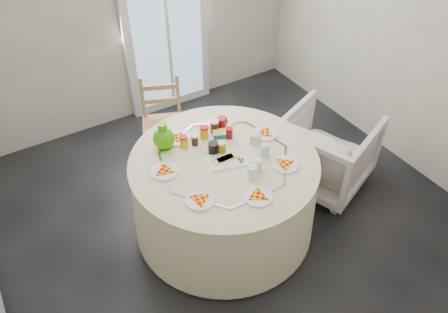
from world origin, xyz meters
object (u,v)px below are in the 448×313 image
table (224,195)px  green_pitcher (164,137)px  armchair (326,149)px  wooden_chair (163,123)px

table → green_pitcher: (-0.33, 0.38, 0.49)m
armchair → green_pitcher: size_ratio=3.56×
table → wooden_chair: size_ratio=1.72×
armchair → table: bearing=67.9°
armchair → green_pitcher: (-1.46, 0.39, 0.48)m
table → wooden_chair: (-0.05, 1.07, 0.09)m
table → armchair: (1.13, -0.01, 0.02)m
armchair → green_pitcher: green_pitcher is taller
wooden_chair → armchair: wooden_chair is taller
wooden_chair → armchair: (1.18, -1.08, -0.08)m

